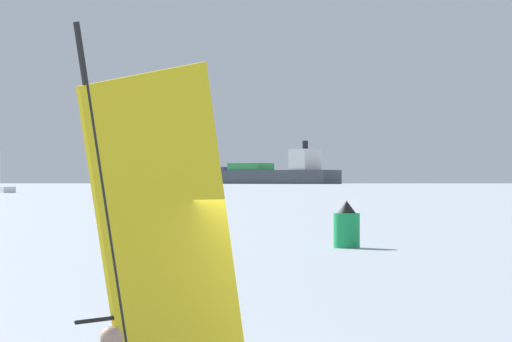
# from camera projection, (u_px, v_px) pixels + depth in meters

# --- Properties ---
(cargo_ship) EXTENTS (159.39, 142.44, 30.80)m
(cargo_ship) POSITION_uv_depth(u_px,v_px,m) (227.00, 174.00, 886.31)
(cargo_ship) COLOR #3F444C
(cargo_ship) RESTS_ON ground_plane
(distant_headland) EXTENTS (666.19, 377.87, 45.83)m
(distant_headland) POSITION_uv_depth(u_px,v_px,m) (209.00, 162.00, 1305.24)
(distant_headland) COLOR #60665B
(distant_headland) RESTS_ON ground_plane
(channel_buoy) EXTENTS (1.05, 1.05, 1.89)m
(channel_buoy) POSITION_uv_depth(u_px,v_px,m) (347.00, 227.00, 47.47)
(channel_buoy) COLOR #19994C
(channel_buoy) RESTS_ON ground_plane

